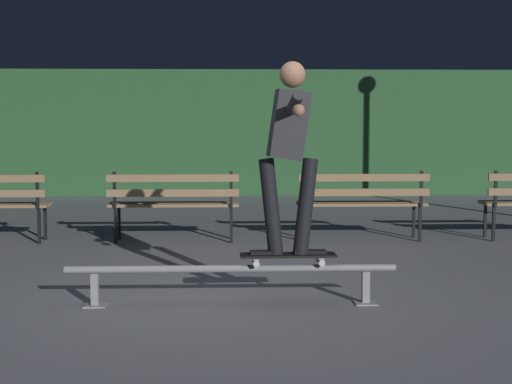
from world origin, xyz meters
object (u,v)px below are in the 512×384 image
(skateboard, at_px, (288,256))
(park_bench_right_center, at_px, (362,198))
(park_bench_left_center, at_px, (174,199))
(grind_rail, at_px, (231,274))
(skateboarder, at_px, (289,141))

(skateboard, distance_m, park_bench_right_center, 3.48)
(skateboard, bearing_deg, park_bench_left_center, 109.40)
(grind_rail, distance_m, park_bench_right_center, 3.68)
(park_bench_left_center, bearing_deg, park_bench_right_center, 0.00)
(grind_rail, xyz_separation_m, park_bench_left_center, (-0.69, 3.28, 0.28))
(grind_rail, distance_m, skateboard, 0.49)
(grind_rail, bearing_deg, park_bench_left_center, 101.87)
(grind_rail, xyz_separation_m, skateboard, (0.47, 0.00, 0.15))
(park_bench_left_center, distance_m, park_bench_right_center, 2.33)
(skateboarder, height_order, park_bench_left_center, skateboarder)
(grind_rail, relative_size, skateboarder, 1.73)
(grind_rail, height_order, park_bench_left_center, park_bench_left_center)
(skateboard, xyz_separation_m, park_bench_right_center, (1.18, 3.28, 0.13))
(grind_rail, height_order, park_bench_right_center, park_bench_right_center)
(skateboarder, relative_size, park_bench_right_center, 0.97)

